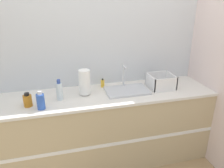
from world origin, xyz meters
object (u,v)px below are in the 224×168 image
Objects in this scene: paper_towel_roll at (85,82)px; dish_rack at (161,83)px; bottle_amber at (28,100)px; soap_dispenser at (103,83)px; sink at (127,89)px; bottle_blue at (41,101)px; bottle_clear at (59,91)px.

dish_rack is at bearing -2.19° from paper_towel_roll.
soap_dispenser is at bearing 20.00° from bottle_amber.
bottle_amber is (-1.48, -0.11, 0.00)m from dish_rack.
sink is 2.61× the size of bottle_blue.
bottle_amber is 0.75× the size of bottle_blue.
paper_towel_roll is 0.51m from bottle_blue.
dish_rack is (0.42, -0.00, 0.04)m from sink.
dish_rack is 1.17m from bottle_clear.
bottle_blue reaches higher than bottle_amber.
sink is at bearing 12.29° from bottle_blue.
paper_towel_roll is at bearing 177.81° from dish_rack.
dish_rack is 1.52× the size of bottle_blue.
dish_rack reaches higher than soap_dispenser.
soap_dispenser is (-0.24, 0.19, 0.03)m from sink.
soap_dispenser is at bearing 24.08° from bottle_clear.
sink is 1.07m from bottle_amber.
bottle_clear reaches higher than bottle_blue.
bottle_blue is 0.79m from soap_dispenser.
bottle_blue is at bearing -152.85° from paper_towel_roll.
bottle_amber is 0.87m from soap_dispenser.
sink reaches higher than bottle_clear.
bottle_clear is at bearing -178.21° from dish_rack.
bottle_amber is at bearing -175.85° from dish_rack.
paper_towel_roll is at bearing 14.43° from bottle_clear.
paper_towel_roll is 1.00× the size of dish_rack.
dish_rack is 2.69× the size of soap_dispenser.
bottle_blue is (-1.35, -0.20, 0.02)m from dish_rack.
soap_dispenser is (0.51, 0.23, -0.05)m from bottle_clear.
sink is 1.72× the size of paper_towel_roll.
bottle_clear is (0.18, 0.16, 0.02)m from bottle_blue.
paper_towel_roll is 2.68× the size of soap_dispenser.
bottle_clear reaches higher than bottle_amber.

